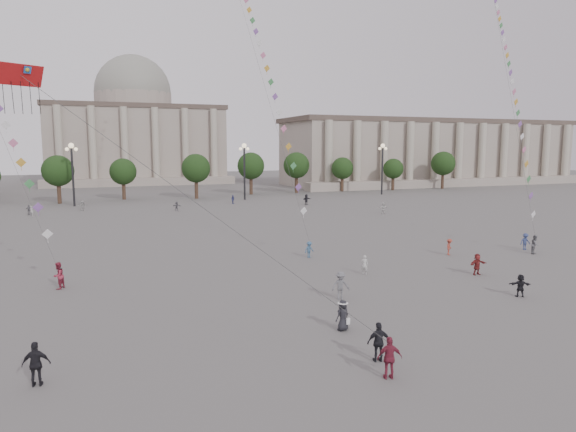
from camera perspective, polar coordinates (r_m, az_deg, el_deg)
name	(u,v)px	position (r m, az deg, el deg)	size (l,w,h in m)	color
ground	(338,336)	(28.39, 5.61, -13.11)	(360.00, 360.00, 0.00)	#5A5855
hall_east	(432,152)	(146.25, 15.70, 6.82)	(84.00, 26.22, 17.20)	gray
hall_central	(135,132)	(153.44, -16.63, 8.98)	(48.30, 34.30, 35.50)	gray
tree_row	(158,171)	(102.51, -14.23, 4.89)	(137.12, 5.12, 8.00)	#36261B
lamp_post_mid_west	(72,163)	(93.79, -22.86, 5.48)	(2.00, 0.90, 10.65)	#262628
lamp_post_mid_east	(244,161)	(97.53, -4.88, 6.12)	(2.00, 0.90, 10.65)	#262628
lamp_post_far_east	(382,159)	(109.68, 10.45, 6.20)	(2.00, 0.90, 10.65)	#262628
person_crowd_0	(233,199)	(91.27, -6.14, 1.85)	(0.91, 0.38, 1.56)	navy
person_crowd_3	(520,286)	(38.28, 24.41, -7.05)	(1.44, 0.46, 1.55)	black
person_crowd_4	(83,206)	(87.14, -21.86, 1.07)	(1.47, 0.47, 1.59)	beige
person_crowd_6	(341,285)	(34.46, 5.87, -7.69)	(1.22, 0.70, 1.89)	slate
person_crowd_7	(383,208)	(78.45, 10.52, 0.86)	(1.58, 0.50, 1.70)	silver
person_crowd_8	(449,247)	(50.27, 17.49, -3.30)	(0.99, 0.57, 1.54)	#9F3A2B
person_crowd_9	(306,199)	(89.03, 2.06, 1.85)	(1.73, 0.55, 1.87)	black
person_crowd_10	(32,211)	(83.08, -26.58, 0.50)	(0.57, 0.37, 1.57)	#B4B3AF
person_crowd_12	(177,206)	(82.45, -12.27, 1.07)	(1.38, 0.44, 1.49)	slate
person_crowd_13	(365,265)	(41.31, 8.50, -5.37)	(0.56, 0.37, 1.54)	#BABBB7
person_crowd_14	(525,242)	(55.50, 24.86, -2.59)	(1.06, 0.61, 1.64)	navy
person_crowd_16	(29,210)	(85.24, -26.86, 0.62)	(0.87, 0.36, 1.49)	slate
person_crowd_19	(477,264)	(43.33, 20.28, -5.05)	(1.58, 0.50, 1.71)	maroon
tourist_0	(390,358)	(23.61, 11.22, -15.20)	(1.11, 0.46, 1.90)	maroon
tourist_1	(379,342)	(25.22, 10.06, -13.62)	(1.12, 0.47, 1.91)	black
tourist_4	(36,364)	(24.93, -26.19, -14.54)	(1.14, 0.47, 1.94)	black
kite_flyer_0	(58,276)	(40.17, -24.16, -6.07)	(0.94, 0.73, 1.93)	#96293D
kite_flyer_1	(309,249)	(46.95, 2.37, -3.74)	(0.96, 0.55, 1.49)	#375B7C
kite_flyer_2	(535,244)	(53.81, 25.76, -2.87)	(0.87, 0.68, 1.79)	slate
hat_person	(343,315)	(28.90, 6.11, -10.86)	(0.95, 0.74, 1.71)	black
dragon_kite	(25,92)	(29.15, -27.16, 12.19)	(8.51, 6.13, 21.85)	#AC1214
kite_train_mid	(245,2)	(68.82, -4.84, 22.62)	(1.56, 40.75, 63.34)	#3F3F3F
kite_train_east	(507,60)	(71.77, 23.16, 15.65)	(19.34, 28.96, 49.56)	#3F3F3F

